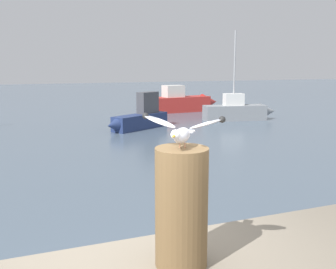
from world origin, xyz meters
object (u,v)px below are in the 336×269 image
(seagull, at_px, (182,131))
(boat_grey, at_px, (240,111))
(boat_navy, at_px, (139,118))
(boat_red, at_px, (182,103))
(mooring_post, at_px, (181,207))

(seagull, height_order, boat_grey, boat_grey)
(seagull, distance_m, boat_grey, 18.41)
(boat_grey, height_order, boat_navy, boat_grey)
(boat_red, relative_size, boat_grey, 1.12)
(mooring_post, xyz_separation_m, seagull, (-0.00, -0.00, 0.53))
(seagull, distance_m, boat_navy, 15.15)
(mooring_post, relative_size, boat_red, 0.16)
(boat_red, bearing_deg, boat_grey, -74.03)
(seagull, relative_size, boat_red, 0.10)
(seagull, distance_m, boat_red, 21.78)
(seagull, relative_size, boat_grey, 0.11)
(boat_navy, bearing_deg, mooring_post, -106.34)
(mooring_post, bearing_deg, boat_navy, 73.66)
(boat_red, bearing_deg, mooring_post, -113.82)
(boat_grey, xyz_separation_m, boat_navy, (-5.84, -0.87, 0.02))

